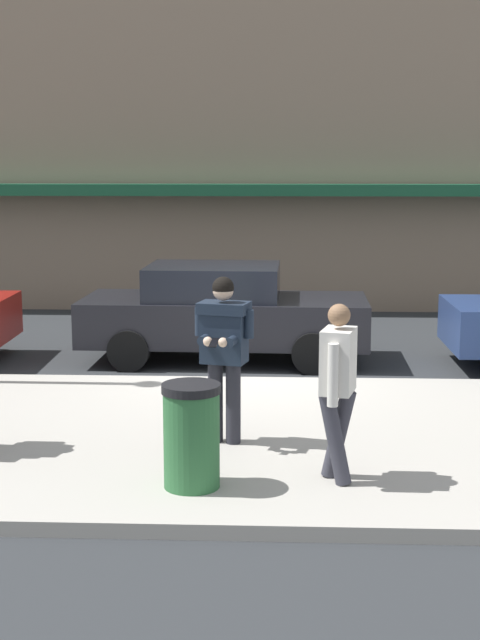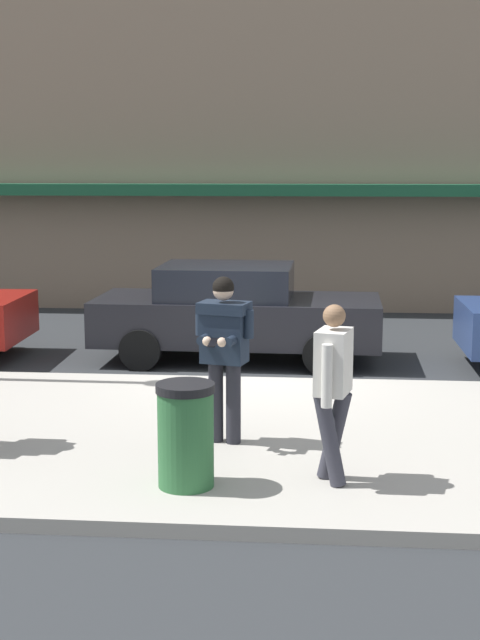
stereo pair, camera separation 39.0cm
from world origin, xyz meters
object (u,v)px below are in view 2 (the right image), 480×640
(parked_sedan_mid, at_px, (235,312))
(trash_bin, at_px, (186,435))
(pedestrian_in_light_coat, at_px, (333,382))
(man_texting_on_phone, at_px, (224,341))

(parked_sedan_mid, height_order, trash_bin, parked_sedan_mid)
(parked_sedan_mid, relative_size, pedestrian_in_light_coat, 2.67)
(parked_sedan_mid, xyz_separation_m, man_texting_on_phone, (0.32, -4.75, 0.46))
(man_texting_on_phone, height_order, pedestrian_in_light_coat, man_texting_on_phone)
(trash_bin, bearing_deg, parked_sedan_mid, 90.95)
(pedestrian_in_light_coat, bearing_deg, trash_bin, -170.43)
(parked_sedan_mid, xyz_separation_m, trash_bin, (0.10, -6.10, -0.16))
(parked_sedan_mid, bearing_deg, trash_bin, -89.05)
(trash_bin, bearing_deg, pedestrian_in_light_coat, 9.57)
(parked_sedan_mid, height_order, man_texting_on_phone, man_texting_on_phone)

